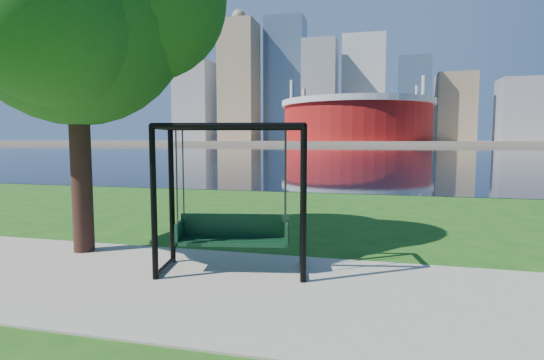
% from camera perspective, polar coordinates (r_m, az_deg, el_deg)
% --- Properties ---
extents(ground, '(900.00, 900.00, 0.00)m').
position_cam_1_polar(ground, '(7.30, -1.37, -13.31)').
color(ground, '#1E5114').
rests_on(ground, ground).
extents(path, '(120.00, 4.00, 0.03)m').
position_cam_1_polar(path, '(6.84, -2.52, -14.48)').
color(path, '#9E937F').
rests_on(path, ground).
extents(river, '(900.00, 180.00, 0.02)m').
position_cam_1_polar(river, '(108.71, 13.07, 3.97)').
color(river, black).
rests_on(river, ground).
extents(far_bank, '(900.00, 228.00, 2.00)m').
position_cam_1_polar(far_bank, '(312.68, 13.72, 4.94)').
color(far_bank, '#937F60').
rests_on(far_bank, ground).
extents(stadium, '(83.00, 83.00, 32.00)m').
position_cam_1_polar(stadium, '(242.25, 11.30, 8.04)').
color(stadium, maroon).
rests_on(stadium, far_bank).
extents(skyline, '(392.00, 66.00, 96.50)m').
position_cam_1_polar(skyline, '(327.84, 13.11, 11.07)').
color(skyline, gray).
rests_on(skyline, far_bank).
extents(swing, '(2.72, 1.56, 2.62)m').
position_cam_1_polar(swing, '(7.46, -5.29, -2.92)').
color(swing, black).
rests_on(swing, ground).
extents(park_tree, '(5.83, 5.27, 7.24)m').
position_cam_1_polar(park_tree, '(10.00, -25.08, 20.48)').
color(park_tree, black).
rests_on(park_tree, ground).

